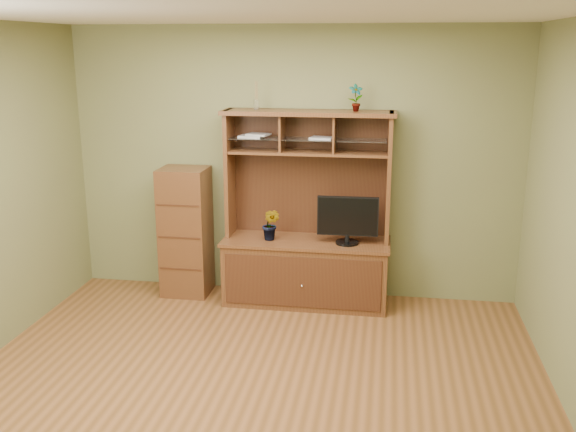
# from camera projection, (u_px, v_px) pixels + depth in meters

# --- Properties ---
(room) EXTENTS (4.54, 4.04, 2.74)m
(room) POSITION_uv_depth(u_px,v_px,m) (250.00, 214.00, 4.51)
(room) COLOR brown
(room) RESTS_ON ground
(media_hutch) EXTENTS (1.66, 0.61, 1.90)m
(media_hutch) POSITION_uv_depth(u_px,v_px,m) (306.00, 252.00, 6.35)
(media_hutch) COLOR #402612
(media_hutch) RESTS_ON room
(monitor) EXTENTS (0.58, 0.23, 0.46)m
(monitor) POSITION_uv_depth(u_px,v_px,m) (348.00, 219.00, 6.11)
(monitor) COLOR black
(monitor) RESTS_ON media_hutch
(orchid_plant) EXTENTS (0.21, 0.19, 0.32)m
(orchid_plant) POSITION_uv_depth(u_px,v_px,m) (271.00, 225.00, 6.25)
(orchid_plant) COLOR #2E521C
(orchid_plant) RESTS_ON media_hutch
(top_plant) EXTENTS (0.16, 0.13, 0.25)m
(top_plant) POSITION_uv_depth(u_px,v_px,m) (356.00, 98.00, 5.97)
(top_plant) COLOR #3A6C25
(top_plant) RESTS_ON media_hutch
(reed_diffuser) EXTENTS (0.05, 0.05, 0.27)m
(reed_diffuser) POSITION_uv_depth(u_px,v_px,m) (256.00, 99.00, 6.12)
(reed_diffuser) COLOR silver
(reed_diffuser) RESTS_ON media_hutch
(magazines) EXTENTS (0.93, 0.21, 0.04)m
(magazines) POSITION_uv_depth(u_px,v_px,m) (276.00, 136.00, 6.18)
(magazines) COLOR #B7B7BC
(magazines) RESTS_ON media_hutch
(side_cabinet) EXTENTS (0.47, 0.43, 1.32)m
(side_cabinet) POSITION_uv_depth(u_px,v_px,m) (186.00, 232.00, 6.54)
(side_cabinet) COLOR #402612
(side_cabinet) RESTS_ON room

